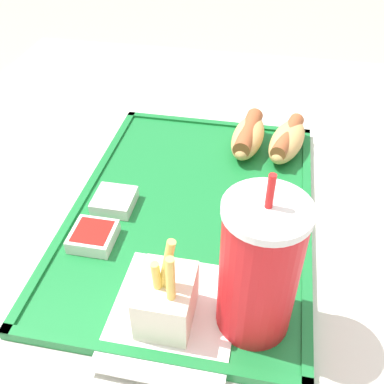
# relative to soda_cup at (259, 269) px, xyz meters

# --- Properties ---
(dining_table) EXTENTS (1.22, 1.09, 0.71)m
(dining_table) POSITION_rel_soda_cup_xyz_m (-0.14, -0.06, -0.45)
(dining_table) COLOR beige
(dining_table) RESTS_ON ground_plane
(food_tray) EXTENTS (0.48, 0.33, 0.01)m
(food_tray) POSITION_rel_soda_cup_xyz_m (-0.17, -0.10, -0.09)
(food_tray) COLOR #197233
(food_tray) RESTS_ON dining_table
(paper_napkin) EXTENTS (0.16, 0.14, 0.00)m
(paper_napkin) POSITION_rel_soda_cup_xyz_m (0.01, -0.09, -0.08)
(paper_napkin) COLOR white
(paper_napkin) RESTS_ON food_tray
(soda_cup) EXTENTS (0.08, 0.08, 0.20)m
(soda_cup) POSITION_rel_soda_cup_xyz_m (0.00, 0.00, 0.00)
(soda_cup) COLOR red
(soda_cup) RESTS_ON food_tray
(hot_dog_far) EXTENTS (0.13, 0.08, 0.04)m
(hot_dog_far) POSITION_rel_soda_cup_xyz_m (-0.33, 0.03, -0.06)
(hot_dog_far) COLOR tan
(hot_dog_far) RESTS_ON food_tray
(hot_dog_near) EXTENTS (0.13, 0.06, 0.05)m
(hot_dog_near) POSITION_rel_soda_cup_xyz_m (-0.33, -0.04, -0.06)
(hot_dog_near) COLOR tan
(hot_dog_near) RESTS_ON food_tray
(fries_carton) EXTENTS (0.07, 0.06, 0.12)m
(fries_carton) POSITION_rel_soda_cup_xyz_m (0.02, -0.09, -0.05)
(fries_carton) COLOR silver
(fries_carton) RESTS_ON food_tray
(sauce_cup_mayo) EXTENTS (0.06, 0.06, 0.02)m
(sauce_cup_mayo) POSITION_rel_soda_cup_xyz_m (-0.15, -0.21, -0.07)
(sauce_cup_mayo) COLOR silver
(sauce_cup_mayo) RESTS_ON food_tray
(sauce_cup_ketchup) EXTENTS (0.06, 0.06, 0.02)m
(sauce_cup_ketchup) POSITION_rel_soda_cup_xyz_m (-0.08, -0.21, -0.07)
(sauce_cup_ketchup) COLOR silver
(sauce_cup_ketchup) RESTS_ON food_tray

